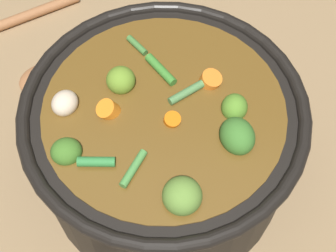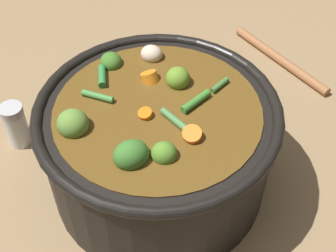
{
  "view_description": "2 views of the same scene",
  "coord_description": "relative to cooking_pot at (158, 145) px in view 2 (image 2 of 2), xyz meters",
  "views": [
    {
      "loc": [
        -0.3,
        -0.04,
        0.61
      ],
      "look_at": [
        -0.01,
        -0.01,
        0.13
      ],
      "focal_mm": 53.32,
      "sensor_mm": 36.0,
      "label": 1
    },
    {
      "loc": [
        0.01,
        -0.43,
        0.58
      ],
      "look_at": [
        0.01,
        0.0,
        0.12
      ],
      "focal_mm": 49.83,
      "sensor_mm": 36.0,
      "label": 2
    }
  ],
  "objects": [
    {
      "name": "ground_plane",
      "position": [
        0.0,
        0.0,
        -0.08
      ],
      "size": [
        1.1,
        1.1,
        0.0
      ],
      "primitive_type": "plane",
      "color": "#8C704C"
    },
    {
      "name": "salt_shaker",
      "position": [
        -0.23,
        0.08,
        -0.04
      ],
      "size": [
        0.04,
        0.04,
        0.08
      ],
      "color": "silver",
      "rests_on": "ground_plane"
    },
    {
      "name": "wooden_spoon",
      "position": [
        0.18,
        0.24,
        -0.07
      ],
      "size": [
        0.23,
        0.22,
        0.02
      ],
      "color": "#9B623B",
      "rests_on": "ground_plane"
    },
    {
      "name": "cooking_pot",
      "position": [
        0.0,
        0.0,
        0.0
      ],
      "size": [
        0.33,
        0.33,
        0.18
      ],
      "color": "black",
      "rests_on": "ground_plane"
    }
  ]
}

